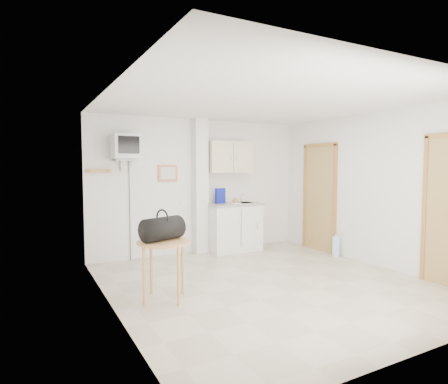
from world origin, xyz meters
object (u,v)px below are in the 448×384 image
crt_television (126,147)px  water_bottle (336,246)px  round_table (164,248)px  duffel_bag (162,228)px

crt_television → water_bottle: (3.43, -1.32, -1.76)m
crt_television → round_table: (-0.03, -1.95, -1.30)m
round_table → water_bottle: round_table is taller
water_bottle → crt_television: bearing=158.9°
round_table → water_bottle: bearing=10.2°
crt_television → duffel_bag: bearing=-91.2°
round_table → water_bottle: (3.46, 0.62, -0.45)m
crt_television → water_bottle: size_ratio=5.36×
duffel_bag → water_bottle: bearing=-11.7°
round_table → duffel_bag: (-0.01, 0.02, 0.24)m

